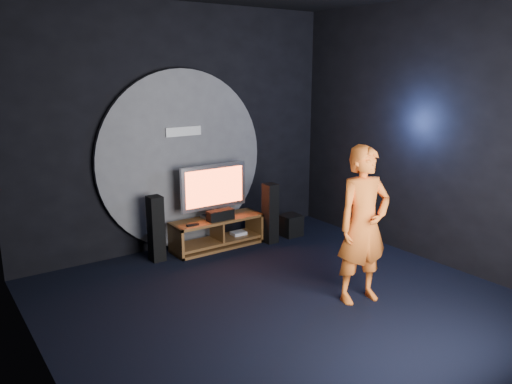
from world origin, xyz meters
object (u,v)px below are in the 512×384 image
(media_console, at_px, (217,234))
(tower_speaker_left, at_px, (156,229))
(player, at_px, (363,225))
(tower_speaker_right, at_px, (270,213))
(tv, at_px, (214,189))
(subwoofer, at_px, (291,225))

(media_console, distance_m, tower_speaker_left, 0.99)
(player, bearing_deg, tower_speaker_right, 92.56)
(tv, relative_size, player, 0.59)
(tower_speaker_right, bearing_deg, subwoofer, 8.93)
(tower_speaker_left, bearing_deg, player, -60.15)
(player, bearing_deg, tower_speaker_left, 130.69)
(tv, distance_m, player, 2.55)
(media_console, distance_m, tower_speaker_right, 0.86)
(tv, relative_size, tower_speaker_right, 1.15)
(subwoofer, relative_size, player, 0.19)
(subwoofer, distance_m, player, 2.48)
(tower_speaker_left, height_order, tower_speaker_right, same)
(tower_speaker_right, bearing_deg, player, -98.28)
(tv, relative_size, tower_speaker_left, 1.15)
(tv, height_order, subwoofer, tv)
(tower_speaker_left, relative_size, tower_speaker_right, 1.00)
(media_console, relative_size, tower_speaker_right, 1.51)
(tower_speaker_right, distance_m, subwoofer, 0.55)
(media_console, height_order, tv, tv)
(subwoofer, xyz_separation_m, player, (-0.77, -2.24, 0.73))
(subwoofer, bearing_deg, tv, 167.73)
(tower_speaker_right, bearing_deg, media_console, 160.48)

